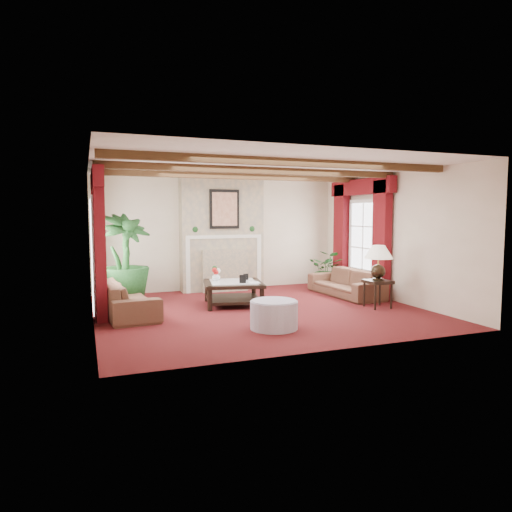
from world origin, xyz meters
name	(u,v)px	position (x,y,z in m)	size (l,w,h in m)	color
floor	(260,310)	(0.00, 0.00, 0.00)	(6.00, 6.00, 0.00)	#430C14
ceiling	(260,167)	(0.00, 0.00, 2.70)	(6.00, 6.00, 0.00)	white
back_wall	(220,234)	(0.00, 2.75, 1.35)	(6.00, 0.02, 2.70)	beige
left_wall	(91,243)	(-3.00, 0.00, 1.35)	(0.02, 5.50, 2.70)	beige
right_wall	(392,237)	(3.00, 0.00, 1.35)	(0.02, 5.50, 2.70)	beige
ceiling_beams	(260,170)	(0.00, 0.00, 2.64)	(6.00, 3.00, 0.12)	#321E10
fireplace	(222,178)	(0.00, 2.55, 2.70)	(2.00, 0.52, 2.70)	tan
french_door_left	(91,198)	(-2.97, 1.00, 2.13)	(0.10, 1.10, 2.16)	white
french_door_right	(365,201)	(2.97, 1.00, 2.13)	(0.10, 1.10, 2.16)	white
curtains_left	(96,175)	(-2.86, 1.00, 2.55)	(0.20, 2.40, 2.55)	#560B0E
curtains_right	(361,183)	(2.86, 1.00, 2.55)	(0.20, 2.40, 2.55)	#560B0E
sofa_left	(127,292)	(-2.40, 0.53, 0.41)	(0.78, 2.13, 0.82)	#330E17
sofa_right	(346,278)	(2.36, 0.79, 0.40)	(0.69, 2.05, 0.79)	#330E17
potted_palm	(125,279)	(-2.36, 1.60, 0.52)	(1.74, 2.11, 1.04)	black
small_plant	(328,273)	(2.53, 1.88, 0.37)	(1.26, 1.25, 0.73)	black
coffee_table	(233,293)	(-0.33, 0.67, 0.23)	(1.15, 1.15, 0.47)	black
side_table	(378,294)	(2.25, -0.57, 0.27)	(0.46, 0.46, 0.54)	black
ottoman	(274,315)	(-0.31, -1.40, 0.22)	(0.76, 0.76, 0.45)	gray
table_lamp	(378,262)	(2.25, -0.57, 0.90)	(0.56, 0.56, 0.70)	black
flower_vase	(216,276)	(-0.60, 0.97, 0.56)	(0.21, 0.21, 0.17)	silver
book	(250,277)	(-0.08, 0.36, 0.60)	(0.19, 0.04, 0.26)	black
photo_frame_a	(243,279)	(-0.22, 0.39, 0.56)	(0.13, 0.02, 0.17)	black
photo_frame_b	(246,277)	(-0.01, 0.79, 0.54)	(0.11, 0.02, 0.14)	black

